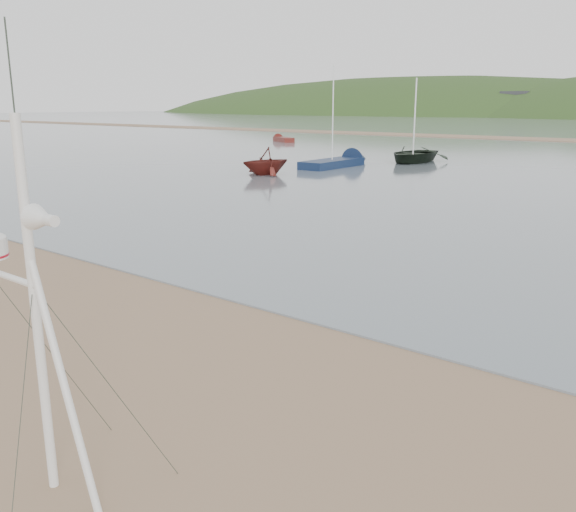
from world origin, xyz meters
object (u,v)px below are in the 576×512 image
Objects in this scene: boat_dark at (415,123)px; dinghy_red_far at (280,139)px; boat_red at (265,148)px; sailboat_blue_near at (347,161)px; mast_rig at (36,387)px.

boat_dark is 27.04m from dinghy_red_far.
boat_red is 0.65× the size of dinghy_red_far.
sailboat_blue_near is (-2.54, -4.60, -2.47)m from boat_dark.
sailboat_blue_near is (-17.33, 32.17, -0.87)m from mast_rig.
dinghy_red_far is 27.52m from sailboat_blue_near.
mast_rig is 0.67× the size of sailboat_blue_near.
boat_dark reaches higher than mast_rig.
dinghy_red_far is at bearing 139.18° from sailboat_blue_near.
boat_red is at bearing -51.88° from dinghy_red_far.
boat_dark is 0.76× the size of sailboat_blue_near.
mast_rig is 30.05m from boat_red.
boat_red is (-17.80, 24.21, 0.39)m from mast_rig.
boat_red is (-3.01, -12.56, -1.20)m from boat_dark.
sailboat_blue_near reaches higher than dinghy_red_far.
boat_dark is 1.15× the size of dinghy_red_far.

